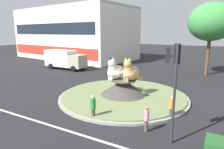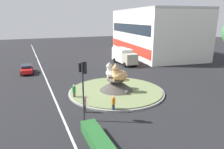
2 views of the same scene
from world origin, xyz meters
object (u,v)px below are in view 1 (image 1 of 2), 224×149
(cat_statue_white, at_px, (115,71))
(pedestrian_green_shirt, at_px, (93,107))
(traffic_light_mast, at_px, (174,72))
(delivery_box_truck, at_px, (65,59))
(shophouse_block, at_px, (74,34))
(cat_statue_calico, at_px, (131,72))
(second_tree_near_tower, at_px, (211,22))
(pedestrian_orange_shirt, at_px, (172,107))
(pedestrian_pink_shirt, at_px, (147,118))

(cat_statue_white, height_order, pedestrian_green_shirt, cat_statue_white)
(traffic_light_mast, bearing_deg, delivery_box_truck, 45.63)
(shophouse_block, height_order, pedestrian_green_shirt, shophouse_block)
(delivery_box_truck, bearing_deg, pedestrian_green_shirt, -42.46)
(cat_statue_calico, xyz_separation_m, second_tree_near_tower, (5.35, 14.51, 4.84))
(cat_statue_white, bearing_deg, pedestrian_orange_shirt, 85.81)
(cat_statue_white, distance_m, delivery_box_truck, 16.40)
(cat_statue_white, height_order, shophouse_block, shophouse_block)
(pedestrian_orange_shirt, height_order, pedestrian_green_shirt, pedestrian_green_shirt)
(cat_statue_calico, bearing_deg, shophouse_block, -114.42)
(second_tree_near_tower, height_order, pedestrian_orange_shirt, second_tree_near_tower)
(pedestrian_orange_shirt, bearing_deg, delivery_box_truck, -96.46)
(shophouse_block, bearing_deg, delivery_box_truck, -49.36)
(cat_statue_white, xyz_separation_m, pedestrian_orange_shirt, (5.78, -2.37, -1.58))
(pedestrian_pink_shirt, bearing_deg, shophouse_block, 110.43)
(traffic_light_mast, distance_m, shophouse_block, 38.78)
(pedestrian_green_shirt, bearing_deg, second_tree_near_tower, 65.48)
(shophouse_block, xyz_separation_m, delivery_box_truck, (8.01, -12.35, -3.93))
(cat_statue_calico, xyz_separation_m, traffic_light_mast, (4.92, -5.70, 1.48))
(pedestrian_orange_shirt, distance_m, delivery_box_truck, 22.59)
(traffic_light_mast, xyz_separation_m, shophouse_block, (-28.38, 26.39, 1.62))
(cat_statue_calico, bearing_deg, cat_statue_white, -64.71)
(cat_statue_white, xyz_separation_m, pedestrian_green_shirt, (1.07, -5.18, -1.53))
(cat_statue_calico, relative_size, traffic_light_mast, 0.41)
(pedestrian_pink_shirt, bearing_deg, second_tree_near_tower, 58.73)
(shophouse_block, xyz_separation_m, pedestrian_pink_shirt, (26.84, -25.91, -4.71))
(cat_statue_white, relative_size, traffic_light_mast, 0.38)
(traffic_light_mast, height_order, second_tree_near_tower, second_tree_near_tower)
(pedestrian_green_shirt, distance_m, delivery_box_truck, 20.38)
(cat_statue_calico, relative_size, delivery_box_truck, 0.31)
(cat_statue_white, bearing_deg, cat_statue_calico, 116.43)
(cat_statue_calico, bearing_deg, traffic_light_mast, 57.79)
(traffic_light_mast, height_order, pedestrian_pink_shirt, traffic_light_mast)
(pedestrian_green_shirt, relative_size, pedestrian_pink_shirt, 1.08)
(second_tree_near_tower, bearing_deg, pedestrian_green_shirt, -106.15)
(shophouse_block, height_order, pedestrian_orange_shirt, shophouse_block)
(pedestrian_green_shirt, distance_m, pedestrian_pink_shirt, 3.80)
(traffic_light_mast, relative_size, second_tree_near_tower, 0.55)
(cat_statue_calico, xyz_separation_m, pedestrian_green_shirt, (-0.41, -5.40, -1.55))
(pedestrian_orange_shirt, relative_size, delivery_box_truck, 0.23)
(second_tree_near_tower, bearing_deg, pedestrian_pink_shirt, -95.69)
(pedestrian_orange_shirt, relative_size, pedestrian_green_shirt, 0.95)
(cat_statue_calico, distance_m, pedestrian_green_shirt, 5.63)
(second_tree_near_tower, relative_size, delivery_box_truck, 1.38)
(traffic_light_mast, bearing_deg, pedestrian_orange_shirt, 1.44)
(cat_statue_white, bearing_deg, second_tree_near_tower, 173.23)
(cat_statue_white, xyz_separation_m, shophouse_block, (-21.98, 20.90, 3.12))
(cat_statue_white, relative_size, second_tree_near_tower, 0.21)
(pedestrian_orange_shirt, height_order, pedestrian_pink_shirt, pedestrian_orange_shirt)
(second_tree_near_tower, xyz_separation_m, pedestrian_orange_shirt, (-1.05, -17.10, -6.44))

